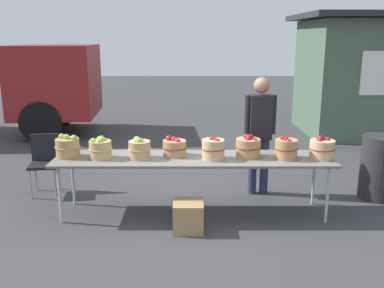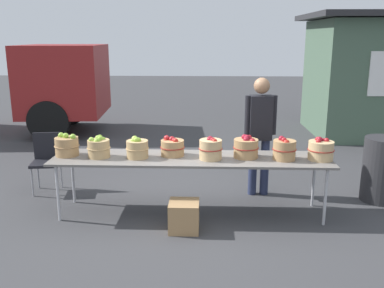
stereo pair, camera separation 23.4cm
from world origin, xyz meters
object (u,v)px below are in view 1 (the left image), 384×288
(apple_basket_green_0, at_px, (66,147))
(vendor_adult, at_px, (259,127))
(apple_basket_green_1, at_px, (99,148))
(apple_basket_green_2, at_px, (138,149))
(apple_basket_red_4, at_px, (320,148))
(produce_crate, at_px, (187,216))
(trash_barrel, at_px, (379,167))
(market_table, at_px, (192,160))
(apple_basket_red_0, at_px, (173,147))
(apple_basket_red_3, at_px, (285,148))
(apple_basket_red_2, at_px, (247,147))
(apple_basket_red_1, at_px, (212,149))
(folding_chair, at_px, (43,159))

(apple_basket_green_0, distance_m, vendor_adult, 2.63)
(apple_basket_green_1, height_order, apple_basket_green_2, apple_basket_green_1)
(apple_basket_red_4, relative_size, produce_crate, 0.93)
(apple_basket_green_0, distance_m, trash_barrel, 4.27)
(market_table, relative_size, apple_basket_green_1, 11.87)
(apple_basket_green_1, bearing_deg, trash_barrel, 8.80)
(apple_basket_red_0, distance_m, vendor_adult, 1.36)
(apple_basket_green_1, relative_size, apple_basket_red_3, 0.99)
(apple_basket_green_0, distance_m, apple_basket_red_0, 1.35)
(apple_basket_red_3, xyz_separation_m, vendor_adult, (-0.21, 0.78, 0.11))
(apple_basket_green_2, xyz_separation_m, apple_basket_red_0, (0.43, 0.12, -0.01))
(vendor_adult, xyz_separation_m, trash_barrel, (1.69, -0.18, -0.55))
(trash_barrel, bearing_deg, apple_basket_red_2, -164.91)
(apple_basket_green_2, distance_m, apple_basket_red_0, 0.45)
(market_table, height_order, apple_basket_red_1, apple_basket_red_1)
(apple_basket_red_2, bearing_deg, apple_basket_red_0, 176.96)
(market_table, xyz_separation_m, apple_basket_red_3, (1.15, -0.05, 0.17))
(apple_basket_red_2, bearing_deg, folding_chair, 165.53)
(apple_basket_red_4, xyz_separation_m, trash_barrel, (1.03, 0.59, -0.43))
(market_table, height_order, apple_basket_green_0, apple_basket_green_0)
(apple_basket_red_3, distance_m, folding_chair, 3.43)
(produce_crate, bearing_deg, apple_basket_red_2, 35.77)
(market_table, xyz_separation_m, trash_barrel, (2.63, 0.55, -0.27))
(apple_basket_green_0, height_order, apple_basket_red_1, apple_basket_green_0)
(apple_basket_red_1, height_order, trash_barrel, apple_basket_red_1)
(apple_basket_green_0, height_order, apple_basket_green_1, apple_basket_green_0)
(trash_barrel, bearing_deg, apple_basket_green_1, -171.20)
(apple_basket_green_2, distance_m, apple_basket_red_1, 0.92)
(produce_crate, bearing_deg, apple_basket_green_1, 156.51)
(apple_basket_red_0, relative_size, apple_basket_red_3, 1.06)
(apple_basket_red_4, xyz_separation_m, folding_chair, (-3.76, 0.80, -0.37))
(market_table, height_order, apple_basket_red_2, apple_basket_red_2)
(apple_basket_red_1, xyz_separation_m, produce_crate, (-0.31, -0.45, -0.71))
(apple_basket_red_4, bearing_deg, apple_basket_red_2, 176.06)
(market_table, relative_size, apple_basket_green_2, 12.01)
(apple_basket_red_0, xyz_separation_m, produce_crate, (0.18, -0.59, -0.69))
(apple_basket_green_0, relative_size, apple_basket_red_4, 0.96)
(apple_basket_red_3, distance_m, apple_basket_red_4, 0.45)
(apple_basket_green_2, distance_m, apple_basket_red_2, 1.37)
(apple_basket_red_4, height_order, trash_barrel, apple_basket_red_4)
(apple_basket_red_0, height_order, apple_basket_red_1, apple_basket_red_1)
(market_table, bearing_deg, folding_chair, 160.47)
(apple_basket_green_2, bearing_deg, apple_basket_green_1, 179.76)
(apple_basket_red_0, bearing_deg, apple_basket_red_1, -16.53)
(apple_basket_red_0, bearing_deg, market_table, -18.18)
(apple_basket_red_0, xyz_separation_m, trash_barrel, (2.87, 0.47, -0.42))
(apple_basket_green_2, xyz_separation_m, produce_crate, (0.61, -0.48, -0.69))
(apple_basket_green_0, bearing_deg, apple_basket_red_3, -1.64)
(produce_crate, bearing_deg, apple_basket_red_3, 20.92)
(apple_basket_red_4, bearing_deg, apple_basket_green_1, -179.97)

